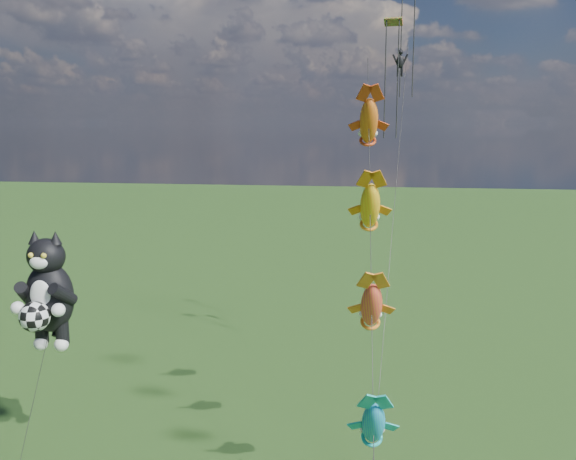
# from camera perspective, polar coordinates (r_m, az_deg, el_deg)

# --- Properties ---
(cat_kite_rig) EXTENTS (2.89, 4.35, 11.83)m
(cat_kite_rig) POSITION_cam_1_polar(r_m,az_deg,el_deg) (34.86, -20.65, -5.11)
(cat_kite_rig) COLOR brown
(cat_kite_rig) RESTS_ON ground
(fish_windsock_rig) EXTENTS (1.69, 15.93, 20.50)m
(fish_windsock_rig) POSITION_cam_1_polar(r_m,az_deg,el_deg) (28.11, 7.37, -2.18)
(fish_windsock_rig) COLOR brown
(fish_windsock_rig) RESTS_ON ground
(parafoil_rig) EXTENTS (2.49, 17.55, 27.12)m
(parafoil_rig) POSITION_cam_1_polar(r_m,az_deg,el_deg) (43.19, 9.95, 14.93)
(parafoil_rig) COLOR brown
(parafoil_rig) RESTS_ON ground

